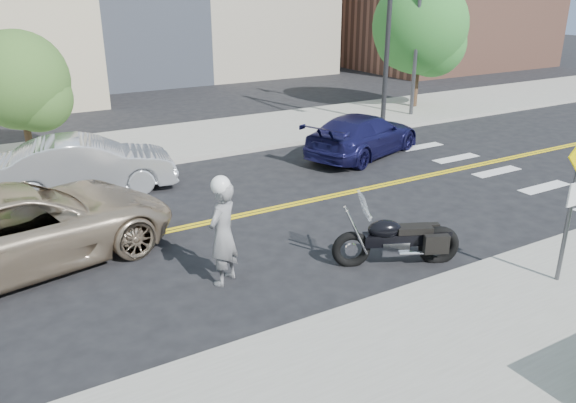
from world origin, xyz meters
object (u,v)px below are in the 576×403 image
at_px(motorcyclist, 223,231).
at_px(suv, 24,226).
at_px(parked_car_blue, 363,135).
at_px(parked_car_silver, 86,165).
at_px(motorcycle, 398,229).
at_px(pedestrian_sign, 574,191).

distance_m(motorcyclist, suv, 4.20).
distance_m(motorcyclist, parked_car_blue, 9.62).
bearing_deg(suv, parked_car_silver, -39.42).
bearing_deg(motorcycle, parked_car_silver, 144.95).
bearing_deg(motorcyclist, motorcycle, 129.00).
bearing_deg(parked_car_blue, parked_car_silver, 63.94).
bearing_deg(parked_car_silver, suv, 161.55).
bearing_deg(motorcycle, pedestrian_sign, -24.48).
relative_size(motorcyclist, suv, 0.36).
xyz_separation_m(pedestrian_sign, parked_car_blue, (2.30, 9.11, -1.25)).
relative_size(motorcycle, parked_car_blue, 0.53).
xyz_separation_m(motorcyclist, parked_car_blue, (7.73, 5.71, -0.38)).
height_order(parked_car_silver, parked_car_blue, parked_car_silver).
height_order(pedestrian_sign, parked_car_silver, pedestrian_sign).
height_order(motorcycle, suv, suv).
bearing_deg(parked_car_silver, parked_car_blue, -86.98).
xyz_separation_m(suv, parked_car_blue, (10.90, 2.97, -0.13)).
bearing_deg(parked_car_silver, pedestrian_sign, -137.76).
relative_size(pedestrian_sign, suv, 0.49).
height_order(suv, parked_car_blue, suv).
bearing_deg(suv, parked_car_blue, -86.72).
distance_m(motorcycle, parked_car_blue, 8.05).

